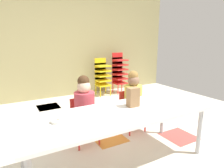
# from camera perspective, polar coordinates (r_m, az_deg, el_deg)

# --- Properties ---
(ground_plane) EXTENTS (6.16, 4.99, 0.02)m
(ground_plane) POSITION_cam_1_polar(r_m,az_deg,el_deg) (2.86, -0.85, -15.77)
(ground_plane) COLOR silver
(back_wall) EXTENTS (6.16, 0.10, 2.71)m
(back_wall) POSITION_cam_1_polar(r_m,az_deg,el_deg) (4.85, -15.63, 12.23)
(back_wall) COLOR tan
(back_wall) RESTS_ON ground_plane
(craft_table) EXTENTS (2.04, 0.74, 0.61)m
(craft_table) POSITION_cam_1_polar(r_m,az_deg,el_deg) (2.10, 2.01, -9.41)
(craft_table) COLOR white
(craft_table) RESTS_ON ground_plane
(seated_child_near_camera) EXTENTS (0.32, 0.31, 0.92)m
(seated_child_near_camera) POSITION_cam_1_polar(r_m,az_deg,el_deg) (2.54, -8.11, -5.72)
(seated_child_near_camera) COLOR red
(seated_child_near_camera) RESTS_ON ground_plane
(seated_child_middle_seat) EXTENTS (0.32, 0.31, 0.92)m
(seated_child_middle_seat) POSITION_cam_1_polar(r_m,az_deg,el_deg) (2.90, 6.09, -3.38)
(seated_child_middle_seat) COLOR red
(seated_child_middle_seat) RESTS_ON ground_plane
(kid_chair_yellow_stack) EXTENTS (0.32, 0.30, 0.92)m
(kid_chair_yellow_stack) POSITION_cam_1_polar(r_m,az_deg,el_deg) (4.86, -2.89, 2.75)
(kid_chair_yellow_stack) COLOR yellow
(kid_chair_yellow_stack) RESTS_ON ground_plane
(kid_chair_red_stack) EXTENTS (0.32, 0.30, 1.04)m
(kid_chair_red_stack) POSITION_cam_1_polar(r_m,az_deg,el_deg) (5.10, 2.13, 3.90)
(kid_chair_red_stack) COLOR red
(kid_chair_red_stack) RESTS_ON ground_plane
(paper_bag_brown) EXTENTS (0.13, 0.09, 0.22)m
(paper_bag_brown) POSITION_cam_1_polar(r_m,az_deg,el_deg) (2.24, 6.17, -3.84)
(paper_bag_brown) COLOR #9E754C
(paper_bag_brown) RESTS_ON craft_table
(paper_plate_near_edge) EXTENTS (0.18, 0.18, 0.01)m
(paper_plate_near_edge) POSITION_cam_1_polar(r_m,az_deg,el_deg) (1.89, -15.97, -10.81)
(paper_plate_near_edge) COLOR white
(paper_plate_near_edge) RESTS_ON craft_table
(paper_plate_center_table) EXTENTS (0.18, 0.18, 0.01)m
(paper_plate_center_table) POSITION_cam_1_polar(r_m,az_deg,el_deg) (1.86, 0.43, -10.74)
(paper_plate_center_table) COLOR white
(paper_plate_center_table) RESTS_ON craft_table
(donut_powdered_on_plate) EXTENTS (0.11, 0.11, 0.03)m
(donut_powdered_on_plate) POSITION_cam_1_polar(r_m,az_deg,el_deg) (1.89, -16.00, -10.27)
(donut_powdered_on_plate) COLOR white
(donut_powdered_on_plate) RESTS_ON craft_table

